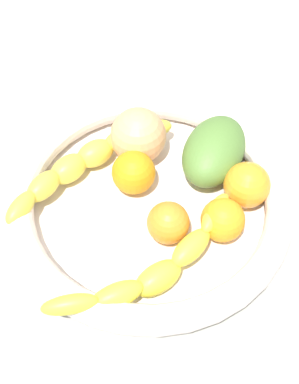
# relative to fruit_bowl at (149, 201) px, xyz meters

# --- Properties ---
(kitchen_counter) EXTENTS (1.20, 1.20, 0.03)m
(kitchen_counter) POSITION_rel_fruit_bowl_xyz_m (0.00, 0.00, -0.04)
(kitchen_counter) COLOR #98998F
(kitchen_counter) RESTS_ON ground
(fruit_bowl) EXTENTS (0.36, 0.36, 0.05)m
(fruit_bowl) POSITION_rel_fruit_bowl_xyz_m (0.00, 0.00, 0.00)
(fruit_bowl) COLOR silver
(fruit_bowl) RESTS_ON kitchen_counter
(banana_draped_left) EXTENTS (0.20, 0.20, 0.05)m
(banana_draped_left) POSITION_rel_fruit_bowl_xyz_m (-0.02, 0.10, 0.02)
(banana_draped_left) COLOR yellow
(banana_draped_left) RESTS_ON fruit_bowl
(banana_draped_right) EXTENTS (0.19, 0.20, 0.04)m
(banana_draped_right) POSITION_rel_fruit_bowl_xyz_m (0.09, -0.04, 0.02)
(banana_draped_right) COLOR yellow
(banana_draped_right) RESTS_ON fruit_bowl
(orange_front) EXTENTS (0.05, 0.05, 0.05)m
(orange_front) POSITION_rel_fruit_bowl_xyz_m (-0.03, 0.04, 0.02)
(orange_front) COLOR orange
(orange_front) RESTS_ON fruit_bowl
(orange_mid_left) EXTENTS (0.06, 0.06, 0.06)m
(orange_mid_left) POSITION_rel_fruit_bowl_xyz_m (-0.12, -0.03, 0.02)
(orange_mid_left) COLOR orange
(orange_mid_left) RESTS_ON fruit_bowl
(orange_mid_right) EXTENTS (0.05, 0.05, 0.05)m
(orange_mid_right) POSITION_rel_fruit_bowl_xyz_m (-0.09, 0.03, 0.02)
(orange_mid_right) COLOR orange
(orange_mid_right) RESTS_ON fruit_bowl
(orange_rear) EXTENTS (0.06, 0.06, 0.06)m
(orange_rear) POSITION_rel_fruit_bowl_xyz_m (0.03, -0.03, 0.02)
(orange_rear) COLOR orange
(orange_rear) RESTS_ON fruit_bowl
(mango_green) EXTENTS (0.11, 0.14, 0.06)m
(mango_green) POSITION_rel_fruit_bowl_xyz_m (-0.07, -0.08, 0.02)
(mango_green) COLOR #537D35
(mango_green) RESTS_ON fruit_bowl
(peach_blush) EXTENTS (0.08, 0.08, 0.08)m
(peach_blush) POSITION_rel_fruit_bowl_xyz_m (0.03, -0.08, 0.03)
(peach_blush) COLOR #F0A168
(peach_blush) RESTS_ON fruit_bowl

